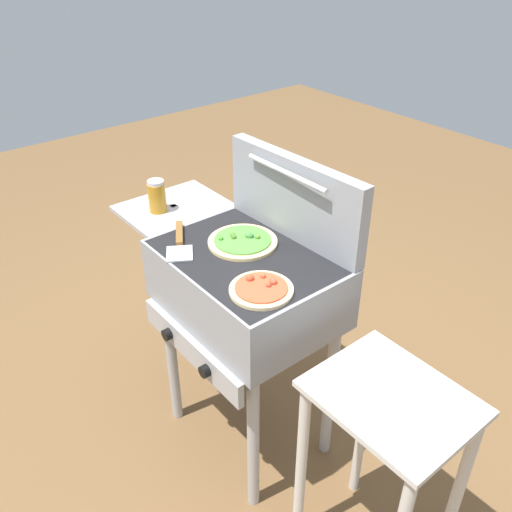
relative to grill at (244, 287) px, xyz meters
name	(u,v)px	position (x,y,z in m)	size (l,w,h in m)	color
ground_plane	(249,431)	(0.01, 0.00, -0.76)	(8.00, 8.00, 0.00)	brown
grill	(244,287)	(0.00, 0.00, 0.00)	(0.96, 0.53, 0.90)	gray
grill_lid_open	(294,198)	(0.01, 0.22, 0.30)	(0.63, 0.09, 0.30)	gray
pizza_pepperoni	(261,289)	(0.21, -0.09, 0.15)	(0.20, 0.20, 0.04)	beige
pizza_veggie	(243,241)	(-0.06, 0.04, 0.15)	(0.25, 0.25, 0.04)	#E0C17F
sauce_jar	(157,196)	(-0.46, -0.07, 0.21)	(0.07, 0.07, 0.13)	#B77A1E
spatula	(179,242)	(-0.20, -0.14, 0.15)	(0.25, 0.19, 0.02)	#B7BABF
prep_table	(383,447)	(0.67, 0.00, -0.22)	(0.44, 0.36, 0.76)	beige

